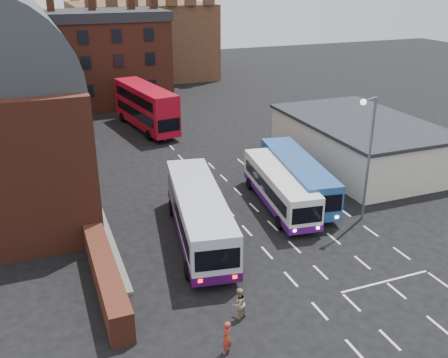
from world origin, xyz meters
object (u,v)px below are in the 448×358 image
object	(u,v)px
pedestrian_red	(227,337)
bus_blue	(297,175)
bus_white_inbound	(279,186)
bus_red_double	(146,107)
bus_white_outbound	(199,212)
pedestrian_beige	(239,303)
street_lamp	(368,148)

from	to	relation	value
pedestrian_red	bus_blue	bearing A→B (deg)	-163.79
bus_white_inbound	bus_red_double	distance (m)	24.31
bus_white_outbound	pedestrian_red	world-z (taller)	bus_white_outbound
bus_white_inbound	pedestrian_red	xyz separation A→B (m)	(-9.59, -13.37, -0.86)
bus_white_outbound	pedestrian_beige	world-z (taller)	bus_white_outbound
pedestrian_red	bus_white_inbound	bearing A→B (deg)	-160.52
bus_blue	bus_red_double	bearing A→B (deg)	-63.99
bus_blue	pedestrian_beige	world-z (taller)	bus_blue
bus_white_inbound	pedestrian_red	distance (m)	16.48
bus_white_outbound	bus_red_double	distance (m)	26.57
street_lamp	bus_red_double	bearing A→B (deg)	108.12
bus_blue	street_lamp	world-z (taller)	street_lamp
street_lamp	pedestrian_beige	world-z (taller)	street_lamp
street_lamp	pedestrian_red	world-z (taller)	street_lamp
bus_red_double	bus_blue	bearing A→B (deg)	97.73
street_lamp	bus_white_outbound	bearing A→B (deg)	172.48
street_lamp	pedestrian_red	bearing A→B (deg)	-146.78
bus_white_inbound	pedestrian_beige	bearing A→B (deg)	61.70
bus_white_outbound	bus_white_inbound	distance (m)	7.75
bus_red_double	pedestrian_beige	world-z (taller)	bus_red_double
bus_white_outbound	bus_white_inbound	world-z (taller)	bus_white_outbound
bus_white_inbound	bus_red_double	world-z (taller)	bus_red_double
bus_white_outbound	bus_white_inbound	bearing A→B (deg)	29.18
street_lamp	bus_blue	bearing A→B (deg)	113.36
bus_blue	pedestrian_beige	xyz separation A→B (m)	(-10.21, -12.37, -0.98)
street_lamp	pedestrian_red	xyz separation A→B (m)	(-14.06, -9.21, -4.64)
street_lamp	pedestrian_beige	xyz separation A→B (m)	(-12.52, -7.03, -4.64)
bus_blue	pedestrian_red	world-z (taller)	bus_blue
bus_white_inbound	street_lamp	size ratio (longest dim) A/B	1.20
pedestrian_beige	pedestrian_red	bearing A→B (deg)	33.91
street_lamp	pedestrian_beige	distance (m)	15.09
bus_white_outbound	pedestrian_beige	xyz separation A→B (m)	(-0.76, -8.59, -1.16)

